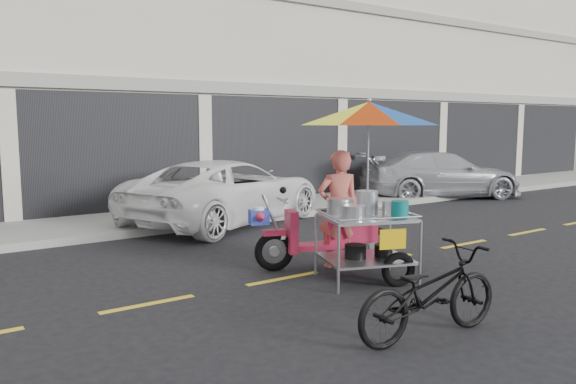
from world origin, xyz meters
TOP-DOWN VIEW (x-y plane):
  - ground at (0.00, 0.00)m, footprint 90.00×90.00m
  - sidewalk at (0.00, 5.50)m, footprint 45.00×3.00m
  - shophouse_block at (2.82, 10.59)m, footprint 36.00×8.11m
  - centerline at (0.00, 0.00)m, footprint 42.00×0.10m
  - white_pickup at (-0.48, 4.44)m, footprint 5.56×4.10m
  - silver_pickup at (6.73, 4.57)m, footprint 5.11×3.63m
  - near_bicycle at (-2.00, -2.68)m, footprint 1.87×0.79m
  - food_vendor_rig at (-1.01, -0.40)m, footprint 2.51×2.58m

SIDE VIEW (x-z plane):
  - ground at x=0.00m, z-range 0.00..0.00m
  - centerline at x=0.00m, z-range 0.00..0.01m
  - sidewalk at x=0.00m, z-range 0.00..0.15m
  - near_bicycle at x=-2.00m, z-range 0.00..0.96m
  - silver_pickup at x=6.73m, z-range 0.00..1.37m
  - white_pickup at x=-0.48m, z-range 0.00..1.40m
  - food_vendor_rig at x=-1.01m, z-range 0.33..2.89m
  - shophouse_block at x=2.82m, z-range -0.96..9.44m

